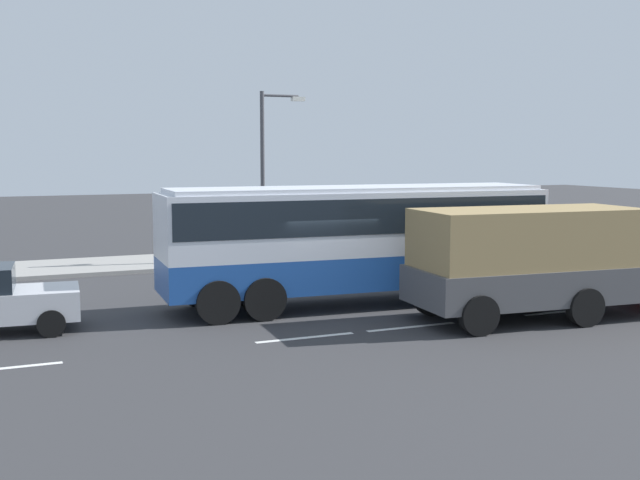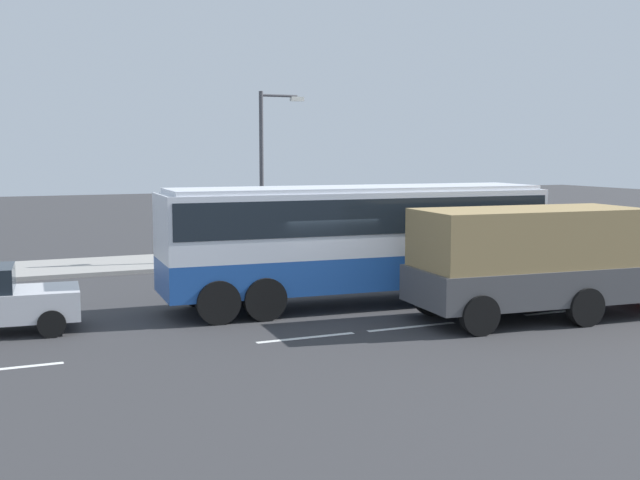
% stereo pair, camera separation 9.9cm
% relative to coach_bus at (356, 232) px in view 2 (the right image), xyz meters
% --- Properties ---
extents(ground_plane, '(120.00, 120.00, 0.00)m').
position_rel_coach_bus_xyz_m(ground_plane, '(-1.22, -0.09, -2.04)').
color(ground_plane, '#333335').
extents(sidewalk_curb, '(80.00, 4.00, 0.15)m').
position_rel_coach_bus_xyz_m(sidewalk_curb, '(-1.22, 9.87, -1.97)').
color(sidewalk_curb, gray).
rests_on(sidewalk_curb, ground_plane).
extents(lane_centreline, '(22.61, 0.16, 0.01)m').
position_rel_coach_bus_xyz_m(lane_centreline, '(-4.64, -3.11, -2.04)').
color(lane_centreline, white).
rests_on(lane_centreline, ground_plane).
extents(coach_bus, '(10.92, 3.15, 3.29)m').
position_rel_coach_bus_xyz_m(coach_bus, '(0.00, 0.00, 0.00)').
color(coach_bus, '#1E4C9E').
rests_on(coach_bus, ground_plane).
extents(cargo_truck, '(8.25, 3.24, 2.82)m').
position_rel_coach_bus_xyz_m(cargo_truck, '(4.09, -3.55, -0.48)').
color(cargo_truck, red).
rests_on(cargo_truck, ground_plane).
extents(pedestrian_near_curb, '(0.32, 0.32, 1.51)m').
position_rel_coach_bus_xyz_m(pedestrian_near_curb, '(6.03, 8.74, -1.04)').
color(pedestrian_near_curb, brown).
rests_on(pedestrian_near_curb, sidewalk_curb).
extents(street_lamp, '(1.77, 0.24, 6.31)m').
position_rel_coach_bus_xyz_m(street_lamp, '(0.41, 8.47, 1.77)').
color(street_lamp, '#47474C').
rests_on(street_lamp, sidewalk_curb).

